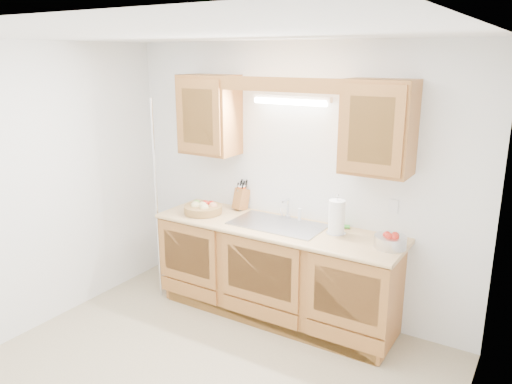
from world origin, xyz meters
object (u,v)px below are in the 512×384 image
Objects in this scene: fruit_basket at (203,208)px; apple_bowl at (390,241)px; paper_towel at (337,217)px; knife_block at (241,198)px.

apple_bowl reaches higher than fruit_basket.
paper_towel reaches higher than apple_bowl.
knife_block reaches higher than fruit_basket.
knife_block is 0.87× the size of paper_towel.
knife_block is at bearing 171.15° from apple_bowl.
paper_towel is at bearing 171.58° from apple_bowl.
fruit_basket is at bearing -117.84° from knife_block.
paper_towel is 1.05× the size of apple_bowl.
apple_bowl is (1.57, -0.24, -0.05)m from knife_block.
fruit_basket is at bearing -174.29° from paper_towel.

